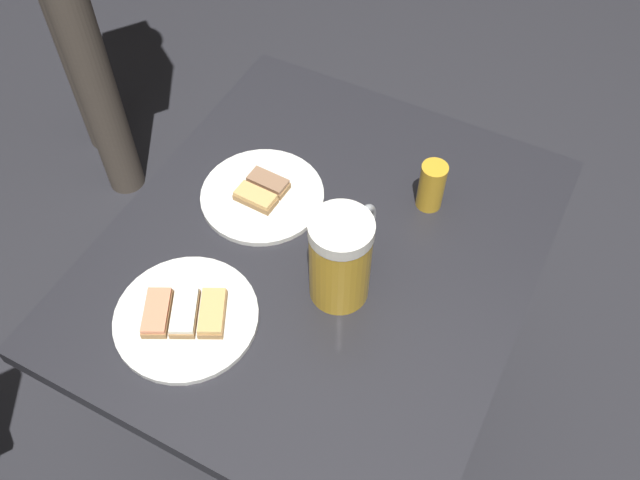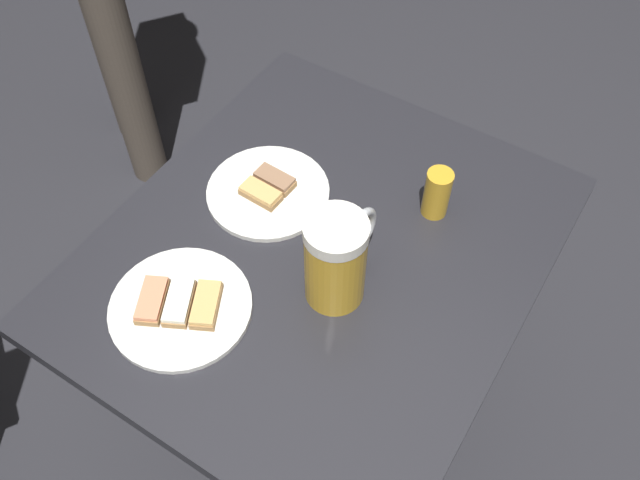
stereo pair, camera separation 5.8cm
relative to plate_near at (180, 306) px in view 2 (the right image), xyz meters
name	(u,v)px [view 2 (the right image)]	position (x,y,z in m)	size (l,w,h in m)	color
ground_plane	(320,413)	(0.22, -0.12, -0.72)	(6.00, 6.00, 0.00)	#28282D
cafe_table	(320,295)	(0.22, -0.12, -0.16)	(0.80, 0.70, 0.71)	black
plate_near	(180,306)	(0.00, 0.00, 0.00)	(0.23, 0.23, 0.03)	white
plate_far	(268,191)	(0.27, 0.02, 0.00)	(0.22, 0.22, 0.03)	white
beer_mug	(337,259)	(0.16, -0.19, 0.08)	(0.16, 0.10, 0.17)	gold
beer_glass_small	(437,193)	(0.40, -0.25, 0.04)	(0.05, 0.05, 0.09)	gold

